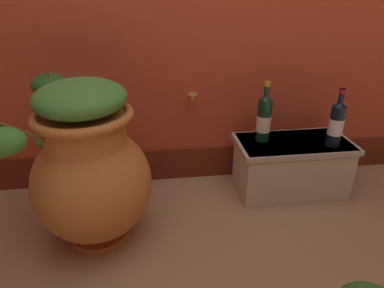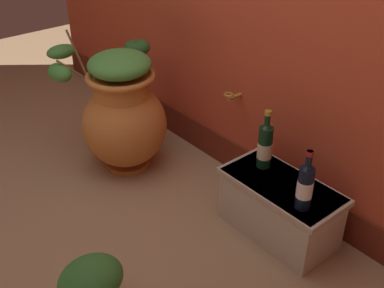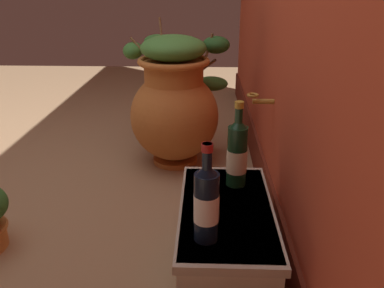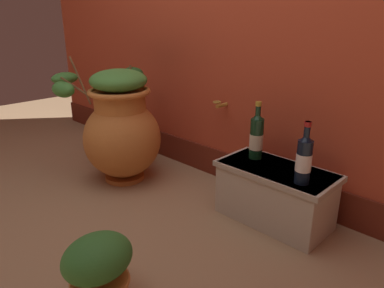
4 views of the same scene
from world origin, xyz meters
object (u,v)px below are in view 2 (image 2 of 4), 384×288
Objects in this scene: wine_bottle_middle at (305,185)px; potted_shrub at (92,287)px; terracotta_urn at (123,112)px; wine_bottle_left at (265,144)px.

wine_bottle_middle is 1.07m from potted_shrub.
wine_bottle_middle is (1.28, 0.20, 0.07)m from terracotta_urn.
wine_bottle_middle is (0.36, -0.12, -0.00)m from wine_bottle_left.
potted_shrub is (0.93, -0.77, -0.23)m from terracotta_urn.
wine_bottle_left is at bearing 18.80° from terracotta_urn.
potted_shrub is at bearing -109.74° from wine_bottle_middle.
terracotta_urn is at bearing 140.24° from potted_shrub.
terracotta_urn reaches higher than wine_bottle_middle.
wine_bottle_middle is at bearing 8.70° from terracotta_urn.
wine_bottle_left is 1.13m from potted_shrub.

